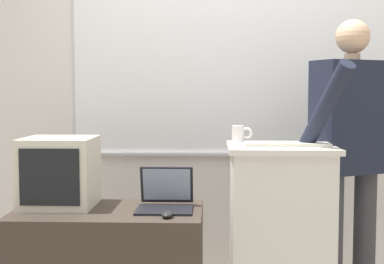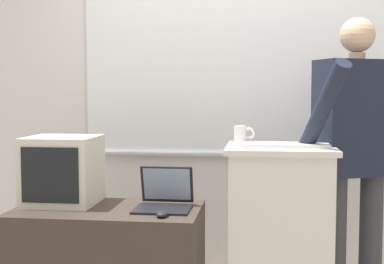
{
  "view_description": "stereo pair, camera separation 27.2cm",
  "coord_description": "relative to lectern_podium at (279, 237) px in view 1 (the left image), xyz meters",
  "views": [
    {
      "loc": [
        -0.13,
        -2.63,
        1.33
      ],
      "look_at": [
        -0.24,
        0.38,
        1.1
      ],
      "focal_mm": 50.0,
      "sensor_mm": 36.0,
      "label": 1
    },
    {
      "loc": [
        0.14,
        -2.61,
        1.33
      ],
      "look_at": [
        -0.24,
        0.38,
        1.1
      ],
      "focal_mm": 50.0,
      "sensor_mm": 36.0,
      "label": 2
    }
  ],
  "objects": [
    {
      "name": "coffee_mug",
      "position": [
        -0.22,
        0.2,
        0.56
      ],
      "size": [
        0.12,
        0.07,
        0.1
      ],
      "color": "silver",
      "rests_on": "lectern_podium"
    },
    {
      "name": "back_wall",
      "position": [
        -0.25,
        0.87,
        0.91
      ],
      "size": [
        6.4,
        0.17,
        2.86
      ],
      "color": "silver",
      "rests_on": "ground_plane"
    },
    {
      "name": "lectern_podium",
      "position": [
        0.0,
        0.0,
        0.0
      ],
      "size": [
        0.58,
        0.53,
        1.03
      ],
      "color": "beige",
      "rests_on": "ground_plane"
    },
    {
      "name": "wireless_keyboard",
      "position": [
        0.02,
        -0.07,
        0.52
      ],
      "size": [
        0.46,
        0.14,
        0.02
      ],
      "color": "beige",
      "rests_on": "lectern_podium"
    },
    {
      "name": "person_presenter",
      "position": [
        0.42,
        0.14,
        0.49
      ],
      "size": [
        0.62,
        0.71,
        1.74
      ],
      "rotation": [
        0.0,
        0.0,
        0.45
      ],
      "color": "#333338",
      "rests_on": "ground_plane"
    },
    {
      "name": "laptop",
      "position": [
        -0.64,
        -0.02,
        0.22
      ],
      "size": [
        0.31,
        0.31,
        0.23
      ],
      "color": "black",
      "rests_on": "side_desk"
    },
    {
      "name": "crt_monitor",
      "position": [
        -1.24,
        0.01,
        0.36
      ],
      "size": [
        0.39,
        0.39,
        0.39
      ],
      "color": "beige",
      "rests_on": "side_desk"
    },
    {
      "name": "computer_mouse_by_laptop",
      "position": [
        -0.61,
        -0.25,
        0.18
      ],
      "size": [
        0.06,
        0.1,
        0.03
      ],
      "color": "black",
      "rests_on": "side_desk"
    }
  ]
}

